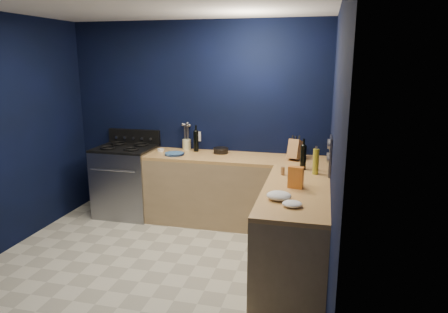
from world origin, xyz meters
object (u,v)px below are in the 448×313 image
(utensil_crock, at_px, (187,144))
(plate_stack, at_px, (174,154))
(crouton_bag, at_px, (296,177))
(knife_block, at_px, (295,150))
(gas_range, at_px, (127,182))

(utensil_crock, bearing_deg, plate_stack, -97.32)
(crouton_bag, bearing_deg, knife_block, 104.51)
(gas_range, distance_m, knife_block, 2.33)
(gas_range, relative_size, knife_block, 3.88)
(knife_block, bearing_deg, crouton_bag, -71.75)
(gas_range, height_order, crouton_bag, crouton_bag)
(plate_stack, xyz_separation_m, utensil_crock, (0.05, 0.36, 0.06))
(gas_range, distance_m, utensil_crock, 0.98)
(gas_range, height_order, utensil_crock, utensil_crock)
(plate_stack, xyz_separation_m, crouton_bag, (1.61, -1.02, 0.09))
(plate_stack, height_order, knife_block, knife_block)
(knife_block, bearing_deg, gas_range, -164.62)
(utensil_crock, bearing_deg, gas_range, -161.06)
(utensil_crock, bearing_deg, knife_block, -8.14)
(knife_block, distance_m, crouton_bag, 1.17)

